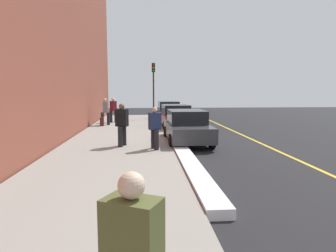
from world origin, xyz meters
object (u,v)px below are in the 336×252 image
Objects in this scene: pedestrian_burgundy_coat at (113,109)px; traffic_light_pole at (153,81)px; parked_car_maroon at (176,117)px; pedestrian_grey_coat at (105,111)px; parked_car_charcoal at (187,127)px; pedestrian_navy_coat at (155,127)px; parked_car_navy at (169,110)px; rolling_suitcase at (102,122)px; pedestrian_black_coat at (122,124)px.

traffic_light_pole is (-2.44, 2.96, 2.05)m from pedestrian_burgundy_coat.
pedestrian_grey_coat reaches higher than parked_car_maroon.
pedestrian_grey_coat is 1.01× the size of pedestrian_burgundy_coat.
pedestrian_burgundy_coat reaches higher than parked_car_charcoal.
pedestrian_navy_coat is (8.44, 2.97, -0.07)m from pedestrian_grey_coat.
parked_car_navy is 7.20m from rolling_suitcase.
parked_car_navy is at bearing 122.49° from traffic_light_pole.
rolling_suitcase is at bearing -158.48° from pedestrian_navy_coat.
pedestrian_navy_coat is at bearing 19.40° from pedestrian_grey_coat.
pedestrian_grey_coat reaches higher than parked_car_navy.
pedestrian_black_coat reaches higher than parked_car_charcoal.
parked_car_maroon is 4.71m from pedestrian_grey_coat.
pedestrian_navy_coat is (7.37, -1.60, 0.26)m from parked_car_maroon.
parked_car_navy is 2.81× the size of pedestrian_navy_coat.
parked_car_navy is 1.10× the size of parked_car_charcoal.
traffic_light_pole is at bearing 143.00° from rolling_suitcase.
pedestrian_navy_coat is 1.50m from pedestrian_black_coat.
parked_car_navy is 1.03× the size of traffic_light_pole.
traffic_light_pole reaches higher than pedestrian_black_coat.
traffic_light_pole is at bearing -166.26° from parked_car_maroon.
pedestrian_navy_coat is 0.94× the size of pedestrian_black_coat.
pedestrian_grey_coat reaches higher than pedestrian_navy_coat.
pedestrian_burgundy_coat is at bearing -122.70° from parked_car_maroon.
parked_car_charcoal is at bearing -0.66° from parked_car_maroon.
pedestrian_navy_coat is 1.78× the size of rolling_suitcase.
parked_car_charcoal is (11.32, -0.08, -0.00)m from parked_car_navy.
parked_car_navy is at bearing 136.80° from pedestrian_grey_coat.
traffic_light_pole is at bearing 129.54° from pedestrian_burgundy_coat.
pedestrian_navy_coat is 8.54m from rolling_suitcase.
traffic_light_pole reaches higher than parked_car_charcoal.
pedestrian_grey_coat is at bearing -167.78° from pedestrian_black_coat.
parked_car_navy is 2.60× the size of pedestrian_grey_coat.
pedestrian_navy_coat reaches higher than parked_car_charcoal.
pedestrian_black_coat is at bearing -13.06° from parked_car_navy.
traffic_light_pole is 4.83× the size of rolling_suitcase.
pedestrian_grey_coat is (-1.07, -4.57, 0.33)m from parked_car_maroon.
pedestrian_black_coat is at bearing 14.21° from rolling_suitcase.
pedestrian_grey_coat reaches higher than parked_car_charcoal.
pedestrian_grey_coat is 8.95m from pedestrian_navy_coat.
rolling_suitcase is at bearing -13.26° from pedestrian_burgundy_coat.
pedestrian_black_coat reaches higher than parked_car_maroon.
pedestrian_black_coat is (1.28, -2.84, 0.32)m from parked_car_charcoal.
traffic_light_pole is (-10.51, -1.20, 2.38)m from parked_car_charcoal.
traffic_light_pole is (-11.78, 1.65, 2.06)m from pedestrian_black_coat.
pedestrian_black_coat is at bearing -7.95° from traffic_light_pole.
pedestrian_grey_coat is 7.89m from pedestrian_black_coat.
pedestrian_burgundy_coat reaches higher than parked_car_maroon.
parked_car_charcoal is at bearing 6.50° from traffic_light_pole.
pedestrian_navy_coat is at bearing 14.55° from pedestrian_burgundy_coat.
parked_car_maroon is at bearing 156.37° from pedestrian_black_coat.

